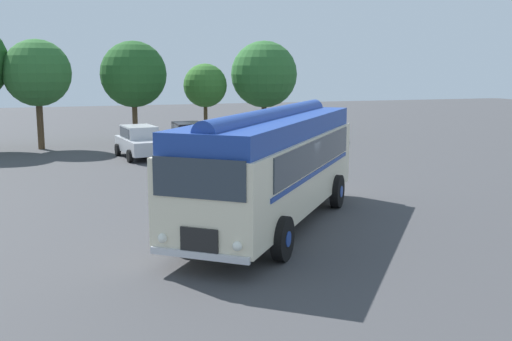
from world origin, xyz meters
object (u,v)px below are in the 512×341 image
Objects in this scene: car_near_left at (140,142)px; car_mid_right at (236,136)px; vintage_bus at (273,162)px; car_mid_left at (189,138)px.

car_near_left and car_mid_right have the same top height.
vintage_bus is at bearing -103.51° from car_mid_right.
vintage_bus is at bearing -94.02° from car_mid_left.
car_mid_left is (1.12, 15.91, -1.05)m from vintage_bus.
car_near_left is 5.59m from car_mid_right.
car_near_left is (-1.72, 14.96, -1.05)m from vintage_bus.
vintage_bus reaches higher than car_near_left.
car_near_left is at bearing 96.54° from vintage_bus.
vintage_bus is 2.18× the size of car_mid_right.
car_mid_left is 2.69m from car_mid_right.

